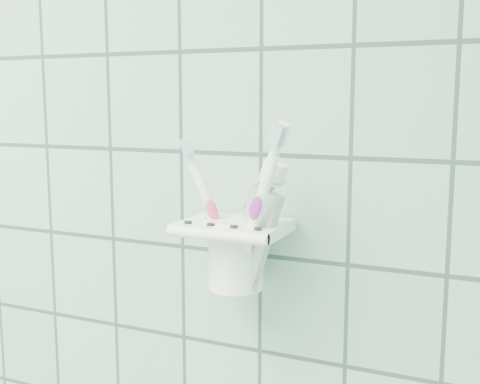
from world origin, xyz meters
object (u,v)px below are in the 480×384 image
Objects in this scene: toothbrush_blue at (223,204)px; toothbrush_pink at (241,206)px; cup at (236,250)px; toothbrush_orange at (235,195)px; holder_bracket at (235,228)px; toothpaste_tube at (241,210)px.

toothbrush_pink is at bearing -20.27° from toothbrush_blue.
toothbrush_orange is (0.00, -0.01, 0.07)m from cup.
cup is 0.05m from toothbrush_pink.
cup is 0.06m from toothbrush_blue.
toothbrush_blue reaches higher than holder_bracket.
toothbrush_pink is (0.01, -0.01, 0.05)m from cup.
toothbrush_blue is (-0.01, -0.01, 0.05)m from cup.
holder_bracket is 0.68× the size of toothbrush_blue.
toothbrush_orange reaches higher than toothbrush_pink.
toothbrush_blue reaches higher than toothpaste_tube.
toothpaste_tube is (0.01, 0.00, -0.02)m from toothbrush_orange.
toothbrush_blue is at bearing 145.97° from toothbrush_pink.
toothbrush_orange reaches higher than holder_bracket.
toothbrush_orange is at bearing -69.16° from cup.
toothbrush_blue reaches higher than cup.
toothbrush_pink is (0.01, -0.00, 0.03)m from holder_bracket.
toothbrush_orange reaches higher than toothpaste_tube.
toothpaste_tube reaches higher than holder_bracket.
toothbrush_orange reaches higher than cup.
holder_bracket is 0.03m from toothpaste_tube.
holder_bracket is 0.04m from toothbrush_orange.
toothpaste_tube is at bearing -98.49° from toothbrush_pink.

